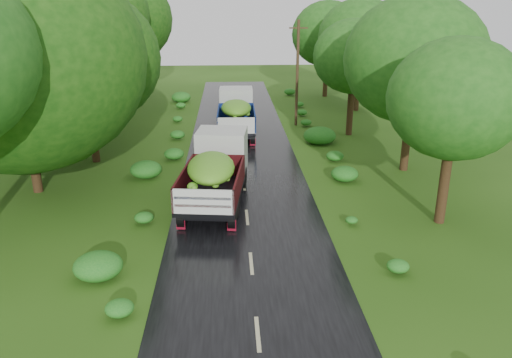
{
  "coord_description": "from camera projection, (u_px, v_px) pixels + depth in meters",
  "views": [
    {
      "loc": [
        -0.7,
        -11.76,
        9.0
      ],
      "look_at": [
        0.4,
        8.22,
        1.7
      ],
      "focal_mm": 35.0,
      "sensor_mm": 36.0,
      "label": 1
    }
  ],
  "objects": [
    {
      "name": "ground",
      "position": [
        258.0,
        334.0,
        14.16
      ],
      "size": [
        120.0,
        120.0,
        0.0
      ],
      "primitive_type": "plane",
      "color": "#21440E",
      "rests_on": "ground"
    },
    {
      "name": "road",
      "position": [
        250.0,
        250.0,
        18.84
      ],
      "size": [
        6.5,
        80.0,
        0.02
      ],
      "primitive_type": "cube",
      "color": "black",
      "rests_on": "ground"
    },
    {
      "name": "road_lines",
      "position": [
        249.0,
        238.0,
        19.78
      ],
      "size": [
        0.12,
        69.6,
        0.0
      ],
      "color": "#BFB78C",
      "rests_on": "road"
    },
    {
      "name": "truck_near",
      "position": [
        216.0,
        168.0,
        22.82
      ],
      "size": [
        3.25,
        7.15,
        2.9
      ],
      "rotation": [
        0.0,
        0.0,
        -0.12
      ],
      "color": "black",
      "rests_on": "ground"
    },
    {
      "name": "truck_far",
      "position": [
        236.0,
        111.0,
        34.36
      ],
      "size": [
        2.52,
        6.86,
        2.87
      ],
      "rotation": [
        0.0,
        0.0,
        -0.02
      ],
      "color": "black",
      "rests_on": "ground"
    },
    {
      "name": "utility_pole",
      "position": [
        297.0,
        73.0,
        36.01
      ],
      "size": [
        1.32,
        0.22,
        7.55
      ],
      "rotation": [
        0.0,
        0.0,
        -0.05
      ],
      "color": "#382616",
      "rests_on": "ground"
    },
    {
      "name": "trees_left",
      "position": [
        70.0,
        37.0,
        30.68
      ],
      "size": [
        7.31,
        35.55,
        9.61
      ],
      "color": "black",
      "rests_on": "ground"
    },
    {
      "name": "trees_right",
      "position": [
        369.0,
        50.0,
        33.57
      ],
      "size": [
        5.93,
        32.21,
        7.7
      ],
      "color": "black",
      "rests_on": "ground"
    },
    {
      "name": "shrubs",
      "position": [
        243.0,
        166.0,
        27.17
      ],
      "size": [
        11.9,
        44.0,
        0.7
      ],
      "color": "#18681D",
      "rests_on": "ground"
    }
  ]
}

